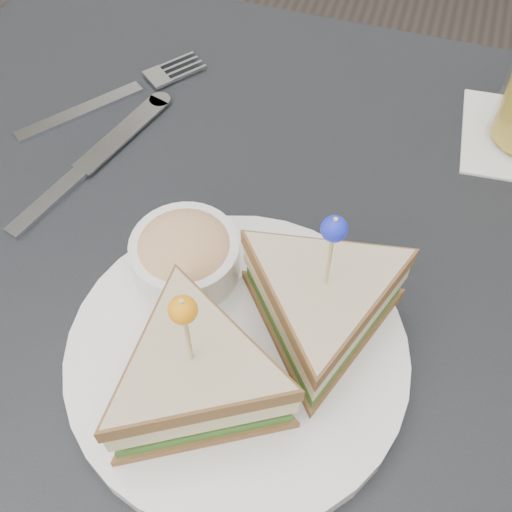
# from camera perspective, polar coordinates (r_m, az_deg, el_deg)

# --- Properties ---
(table) EXTENTS (0.80, 0.80, 0.75)m
(table) POSITION_cam_1_polar(r_m,az_deg,el_deg) (0.60, -1.19, -7.39)
(table) COLOR black
(table) RESTS_ON ground
(plate_meal) EXTENTS (0.29, 0.28, 0.15)m
(plate_meal) POSITION_cam_1_polar(r_m,az_deg,el_deg) (0.47, -0.80, -7.02)
(plate_meal) COLOR white
(plate_meal) RESTS_ON table
(cutlery_fork) EXTENTS (0.15, 0.18, 0.01)m
(cutlery_fork) POSITION_cam_1_polar(r_m,az_deg,el_deg) (0.71, -11.83, 13.98)
(cutlery_fork) COLOR silver
(cutlery_fork) RESTS_ON table
(cutlery_knife) EXTENTS (0.08, 0.22, 0.01)m
(cutlery_knife) POSITION_cam_1_polar(r_m,az_deg,el_deg) (0.65, -14.74, 7.80)
(cutlery_knife) COLOR silver
(cutlery_knife) RESTS_ON table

